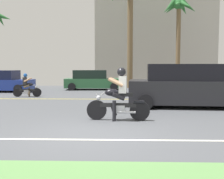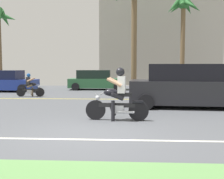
{
  "view_description": "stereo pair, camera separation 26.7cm",
  "coord_description": "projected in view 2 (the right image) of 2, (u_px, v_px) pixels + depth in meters",
  "views": [
    {
      "loc": [
        0.74,
        -6.98,
        1.74
      ],
      "look_at": [
        0.41,
        3.29,
        0.89
      ],
      "focal_mm": 44.41,
      "sensor_mm": 36.0,
      "label": 1
    },
    {
      "loc": [
        1.0,
        -6.97,
        1.74
      ],
      "look_at": [
        0.41,
        3.29,
        0.89
      ],
      "focal_mm": 44.41,
      "sensor_mm": 36.0,
      "label": 2
    }
  ],
  "objects": [
    {
      "name": "motorcyclist_distant",
      "position": [
        30.0,
        87.0,
        16.06
      ],
      "size": [
        1.62,
        0.53,
        1.35
      ],
      "color": "black",
      "rests_on": "ground"
    },
    {
      "name": "parked_car_0",
      "position": [
        7.0,
        82.0,
        19.36
      ],
      "size": [
        3.99,
        2.16,
        1.48
      ],
      "color": "navy",
      "rests_on": "ground"
    },
    {
      "name": "building_far",
      "position": [
        158.0,
        43.0,
        27.46
      ],
      "size": [
        11.42,
        4.0,
        8.14
      ],
      "primitive_type": "cube",
      "color": "#A8A399",
      "rests_on": "ground"
    },
    {
      "name": "palm_tree_0",
      "position": [
        0.0,
        20.0,
        23.0
      ],
      "size": [
        2.95,
        2.96,
        6.61
      ],
      "color": "brown",
      "rests_on": "ground"
    },
    {
      "name": "suv_nearby",
      "position": [
        188.0,
        86.0,
        11.79
      ],
      "size": [
        5.13,
        2.45,
        1.85
      ],
      "color": "#232328",
      "rests_on": "ground"
    },
    {
      "name": "palm_tree_2",
      "position": [
        183.0,
        13.0,
        22.64
      ],
      "size": [
        3.03,
        2.95,
        7.5
      ],
      "color": "brown",
      "rests_on": "ground"
    },
    {
      "name": "lane_line_far",
      "position": [
        109.0,
        99.0,
        14.82
      ],
      "size": [
        50.4,
        0.12,
        0.01
      ],
      "primitive_type": "cube",
      "color": "yellow",
      "rests_on": "ground"
    },
    {
      "name": "motorcyclist",
      "position": [
        117.0,
        98.0,
        8.92
      ],
      "size": [
        2.05,
        0.67,
        1.71
      ],
      "color": "black",
      "rests_on": "ground"
    },
    {
      "name": "ground",
      "position": [
        100.0,
        115.0,
        10.12
      ],
      "size": [
        56.0,
        30.0,
        0.04
      ],
      "primitive_type": "cube",
      "color": "#4C4F54"
    },
    {
      "name": "parked_car_1",
      "position": [
        96.0,
        80.0,
        20.96
      ],
      "size": [
        4.31,
        1.98,
        1.48
      ],
      "color": "#2D663D",
      "rests_on": "ground"
    },
    {
      "name": "lane_line_near",
      "position": [
        85.0,
        139.0,
        6.6
      ],
      "size": [
        50.4,
        0.12,
        0.01
      ],
      "primitive_type": "cube",
      "color": "silver",
      "rests_on": "ground"
    }
  ]
}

